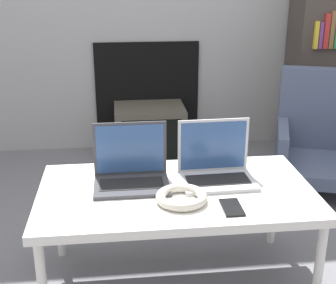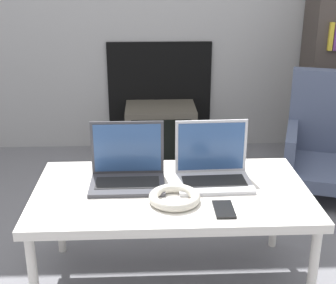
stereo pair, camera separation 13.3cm
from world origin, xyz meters
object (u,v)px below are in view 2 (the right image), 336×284
Objects in this scene: laptop_right at (213,167)px; headphones at (174,197)px; tv at (161,131)px; phone at (224,209)px; laptop_left at (127,169)px.

laptop_right is 0.25m from headphones.
headphones is at bearing -89.95° from tv.
headphones is 1.51× the size of phone.
headphones is (0.18, -0.18, -0.04)m from laptop_left.
phone is (0.18, -0.08, -0.01)m from headphones.
laptop_right is at bearing -83.04° from tv.
tv is at bearing 90.05° from headphones.
headphones is at bearing 156.65° from phone.
laptop_right reaches higher than tv.
laptop_left is at bearing -97.40° from tv.
tv is (-0.00, 1.60, -0.28)m from headphones.
laptop_right is 1.57× the size of headphones.
laptop_left reaches higher than tv.
laptop_right is 1.46m from tv.
tv is at bearing 82.71° from laptop_left.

